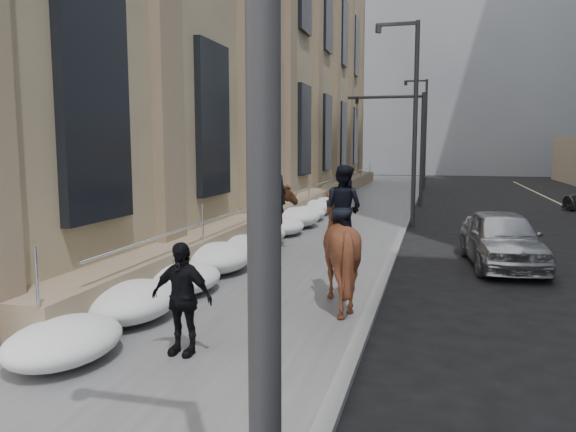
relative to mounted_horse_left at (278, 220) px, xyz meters
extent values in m
plane|color=black|center=(0.49, -6.17, -1.18)|extent=(140.00, 140.00, 0.00)
cube|color=#4D4E50|center=(0.49, 3.83, -1.12)|extent=(5.00, 80.00, 0.12)
cube|color=slate|center=(3.11, 3.83, -1.12)|extent=(0.24, 80.00, 0.12)
cube|color=#847256|center=(-4.81, 13.83, 7.82)|extent=(5.00, 44.00, 18.00)
cube|color=#7F6D52|center=(-1.76, 13.83, -0.73)|extent=(1.10, 44.00, 0.90)
cylinder|color=silver|center=(-1.31, 13.83, 0.17)|extent=(0.06, 42.00, 0.06)
cube|color=#7F6D52|center=(-2.36, 3.83, 6.92)|extent=(0.70, 1.20, 16.20)
cube|color=black|center=(-2.21, 6.83, 2.82)|extent=(0.20, 2.20, 4.50)
cube|color=slate|center=(4.49, 53.83, 12.82)|extent=(30.00, 12.00, 28.00)
cube|color=gray|center=(-5.51, 65.83, 8.82)|extent=(24.00, 12.00, 20.00)
cylinder|color=#2D2D30|center=(3.39, 7.83, 2.82)|extent=(0.18, 0.18, 8.00)
cube|color=#2D2D30|center=(2.59, 7.83, 6.72)|extent=(1.60, 0.15, 0.12)
cylinder|color=#2D2D30|center=(1.89, 7.83, 6.57)|extent=(0.24, 0.24, 0.30)
cylinder|color=#2D2D30|center=(3.39, 27.83, 2.82)|extent=(0.18, 0.18, 8.00)
cube|color=#2D2D30|center=(2.59, 27.83, 6.72)|extent=(1.60, 0.15, 0.12)
cylinder|color=#2D2D30|center=(1.89, 27.83, 6.57)|extent=(0.24, 0.24, 0.30)
cylinder|color=#2D2D30|center=(3.49, 15.83, 1.82)|extent=(0.20, 0.20, 6.00)
cylinder|color=#2D2D30|center=(1.49, 15.83, 4.62)|extent=(4.00, 0.16, 0.16)
imported|color=black|center=(-0.01, 15.83, 4.12)|extent=(0.18, 0.22, 1.10)
ellipsoid|color=silver|center=(-0.96, -6.17, -0.72)|extent=(1.50, 2.10, 0.68)
ellipsoid|color=silver|center=(-0.91, -2.17, -0.70)|extent=(1.60, 2.20, 0.72)
ellipsoid|color=silver|center=(-1.01, 1.83, -0.74)|extent=(1.40, 2.00, 0.64)
ellipsoid|color=silver|center=(-0.86, 5.83, -0.68)|extent=(1.70, 2.30, 0.76)
ellipsoid|color=silver|center=(-0.96, 9.83, -0.73)|extent=(1.50, 2.10, 0.66)
imported|color=#532C19|center=(0.00, -0.01, -0.07)|extent=(1.52, 2.52, 1.99)
imported|color=black|center=(0.00, 0.14, 0.74)|extent=(0.70, 0.53, 1.72)
imported|color=#432113|center=(2.43, -4.12, 0.03)|extent=(2.41, 2.52, 2.18)
imported|color=black|center=(2.43, -3.97, 0.82)|extent=(1.03, 0.94, 1.72)
imported|color=black|center=(0.62, -7.44, -0.20)|extent=(1.04, 0.50, 1.71)
imported|color=#A7A9AF|center=(6.01, 0.91, -0.42)|extent=(2.23, 4.63, 1.52)
camera|label=1|loc=(4.24, -14.93, 2.07)|focal=35.00mm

